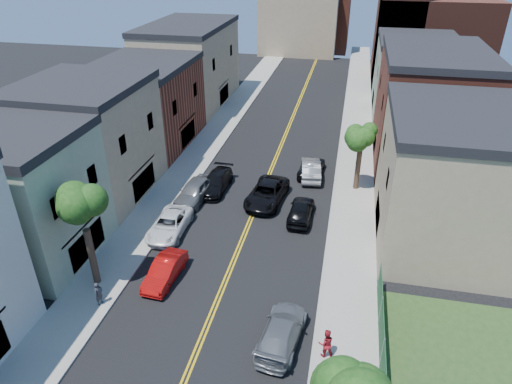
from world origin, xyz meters
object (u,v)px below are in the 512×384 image
Objects in this scene: red_sedan at (165,271)px; black_suv_lane at (267,193)px; black_car_left at (216,182)px; pedestrian_left at (99,294)px; pedestrian_right at (326,343)px; white_pickup at (169,225)px; black_car_right at (301,210)px; grey_car_right at (282,331)px; dark_car_right_far at (311,167)px; grey_car_left at (195,191)px; silver_car_right at (311,169)px.

red_sedan is 0.73× the size of black_suv_lane.
red_sedan is 0.83× the size of black_car_left.
pedestrian_right is at bearing -82.95° from pedestrian_left.
white_pickup is 2.95× the size of pedestrian_right.
white_pickup is at bearing -129.79° from black_suv_lane.
black_car_right reaches higher than black_car_left.
grey_car_right reaches higher than red_sedan.
dark_car_right_far is 3.09× the size of pedestrian_left.
black_suv_lane is at bearing -11.30° from black_car_left.
silver_car_right is at bearing 41.24° from grey_car_left.
dark_car_right_far is 22.60m from pedestrian_left.
black_suv_lane is (-3.09, -5.27, 0.00)m from silver_car_right.
white_pickup is at bearing 42.99° from silver_car_right.
grey_car_right is at bearing -28.95° from pedestrian_right.
silver_car_right is 3.13× the size of pedestrian_left.
dark_car_right_far is at bearing 69.40° from red_sedan.
black_car_left is (1.48, 7.08, 0.04)m from white_pickup.
black_car_left is at bearing 1.55° from pedestrian_left.
pedestrian_left is at bearing 62.89° from dark_car_right_far.
black_suv_lane is at bearing 52.22° from silver_car_right.
pedestrian_left reaches higher than black_car_left.
white_pickup is at bearing 24.16° from black_car_right.
dark_car_right_far is at bearing -81.84° from grey_car_right.
silver_car_right is at bearing 68.55° from red_sedan.
grey_car_left reaches higher than silver_car_right.
grey_car_right is at bearing -69.73° from black_suv_lane.
red_sedan is at bearing 57.62° from silver_car_right.
red_sedan is 5.35m from white_pickup.
pedestrian_left is (-7.41, -14.09, 0.12)m from black_suv_lane.
pedestrian_right reaches higher than silver_car_right.
black_car_left is 8.86m from silver_car_right.
black_car_left is 1.01× the size of grey_car_right.
black_car_right reaches higher than grey_car_right.
black_suv_lane is 3.36× the size of pedestrian_right.
silver_car_right is (7.60, 16.31, 0.10)m from red_sedan.
silver_car_right is 0.66m from dark_car_right_far.
grey_car_left reaches higher than red_sedan.
black_suv_lane is at bearing -32.21° from black_car_right.
silver_car_right is 22.02m from pedestrian_left.
silver_car_right is (7.82, 4.16, 0.06)m from black_car_left.
black_car_right reaches higher than white_pickup.
grey_car_right reaches higher than white_pickup.
black_suv_lane is (-3.09, 2.05, 0.04)m from black_car_right.
pedestrian_right is at bearing 90.69° from silver_car_right.
grey_car_left is at bearing -118.38° from black_car_left.
grey_car_left is 6.01m from black_suv_lane.
grey_car_left is at bearing -65.09° from pedestrian_right.
red_sedan is 11.28m from pedestrian_right.
black_car_left is 2.98× the size of pedestrian_right.
red_sedan is at bearing -16.69° from grey_car_right.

